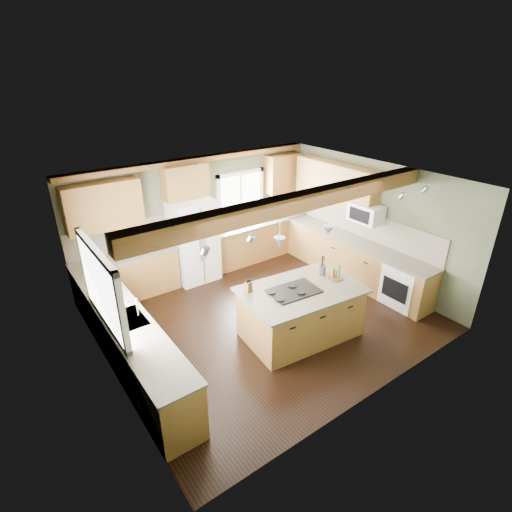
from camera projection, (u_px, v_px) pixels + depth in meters
floor at (264, 316)px, 7.57m from camera, size 5.60×5.60×0.00m
ceiling at (265, 182)px, 6.44m from camera, size 5.60×5.60×0.00m
wall_back at (197, 215)px, 8.83m from camera, size 5.60×0.00×5.60m
wall_left at (103, 305)px, 5.53m from camera, size 0.00×5.00×5.00m
wall_right at (369, 222)px, 8.48m from camera, size 0.00×5.00×5.00m
ceiling_beam at (297, 202)px, 5.91m from camera, size 5.55×0.26×0.26m
soffit_trim at (195, 160)px, 8.22m from camera, size 5.55×0.20×0.10m
backsplash_back at (197, 219)px, 8.86m from camera, size 5.58×0.03×0.58m
backsplash_right at (367, 225)px, 8.55m from camera, size 0.03×3.70×0.58m
base_cab_back_left at (128, 277)px, 8.04m from camera, size 2.02×0.60×0.88m
counter_back_left at (124, 257)px, 7.84m from camera, size 2.06×0.64×0.04m
base_cab_back_right at (259, 240)px, 9.77m from camera, size 2.62×0.60×0.88m
counter_back_right at (259, 222)px, 9.57m from camera, size 2.66×0.64×0.04m
base_cab_left at (131, 345)px, 6.09m from camera, size 0.60×3.70×0.88m
counter_left at (127, 320)px, 5.90m from camera, size 0.64×3.74×0.04m
base_cab_right at (354, 261)px, 8.73m from camera, size 0.60×3.70×0.88m
counter_right at (356, 241)px, 8.53m from camera, size 0.64×3.74×0.04m
upper_cab_back_left at (103, 206)px, 7.37m from camera, size 1.40×0.35×0.90m
upper_cab_over_fridge at (185, 182)px, 8.18m from camera, size 0.96×0.35×0.70m
upper_cab_right at (335, 184)px, 8.77m from camera, size 0.35×2.20×0.90m
upper_cab_back_corner at (283, 173)px, 9.64m from camera, size 0.90×0.35×0.90m
window_left at (100, 288)px, 5.47m from camera, size 0.04×1.60×1.05m
window_back at (240, 196)px, 9.32m from camera, size 1.10×0.04×1.00m
sink at (127, 320)px, 5.89m from camera, size 0.50×0.65×0.03m
faucet at (137, 308)px, 5.93m from camera, size 0.02×0.02×0.28m
dishwasher at (168, 397)px, 5.15m from camera, size 0.60×0.60×0.84m
oven at (404, 285)px, 7.78m from camera, size 0.60×0.72×0.84m
microwave at (366, 213)px, 8.22m from camera, size 0.40×0.70×0.38m
pendant_left at (279, 242)px, 6.05m from camera, size 0.18×0.18×0.16m
pendant_right at (328, 230)px, 6.48m from camera, size 0.18×0.18×0.16m
refrigerator at (194, 241)px, 8.57m from camera, size 0.90×0.74×1.80m
island at (300, 313)px, 6.89m from camera, size 2.00×1.34×0.88m
island_top at (302, 290)px, 6.69m from camera, size 2.14×1.47×0.04m
cooktop at (294, 291)px, 6.61m from camera, size 0.87×0.62×0.02m
knife_block at (248, 287)px, 6.56m from camera, size 0.13×0.11×0.18m
utensil_crock at (322, 270)px, 7.12m from camera, size 0.13×0.13×0.16m
bottle_tray at (336, 272)px, 6.96m from camera, size 0.32×0.32×0.24m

